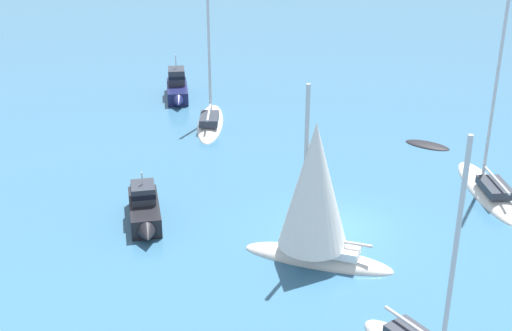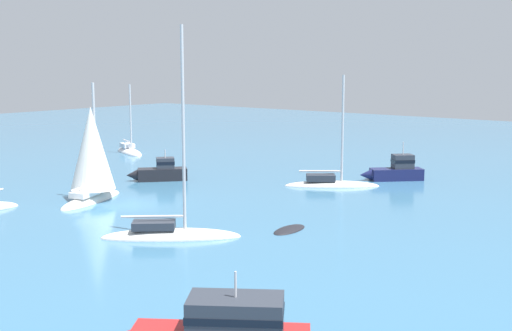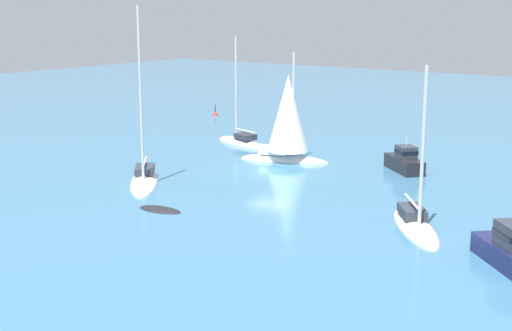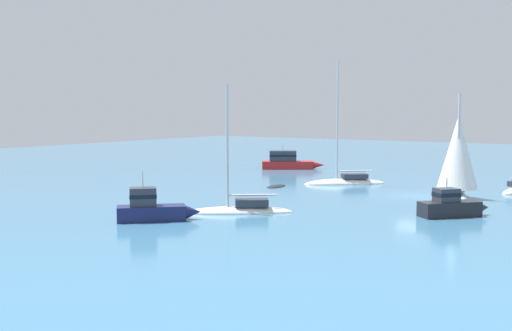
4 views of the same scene
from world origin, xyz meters
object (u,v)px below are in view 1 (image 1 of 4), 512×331
object	(u,v)px
yacht	(210,122)
cabin_cruiser	(145,210)
ketch_1	(487,189)
dinghy	(427,146)
launch	(177,88)
ketch	(315,199)

from	to	relation	value
yacht	cabin_cruiser	world-z (taller)	yacht
cabin_cruiser	ketch_1	bearing A→B (deg)	89.16
cabin_cruiser	ketch_1	world-z (taller)	ketch_1
dinghy	launch	bearing A→B (deg)	-176.38
yacht	cabin_cruiser	xyz separation A→B (m)	(-12.10, -6.38, 0.51)
launch	ketch_1	size ratio (longest dim) A/B	0.38
dinghy	ketch_1	bearing A→B (deg)	-42.60
dinghy	ketch	world-z (taller)	ketch
dinghy	yacht	distance (m)	14.05
launch	ketch	xyz separation A→B (m)	(-12.57, -20.13, 2.20)
launch	dinghy	bearing A→B (deg)	53.24
ketch_1	dinghy	bearing A→B (deg)	10.66
dinghy	launch	world-z (taller)	launch
ketch_1	launch	bearing A→B (deg)	45.11
dinghy	launch	xyz separation A→B (m)	(-2.72, 18.45, 0.76)
launch	cabin_cruiser	xyz separation A→B (m)	(-14.73, -11.83, -0.07)
launch	ketch	bearing A→B (deg)	12.86
launch	yacht	bearing A→B (deg)	19.08
yacht	ketch_1	xyz separation A→B (m)	(1.23, -18.31, 0.01)
dinghy	cabin_cruiser	distance (m)	18.68
launch	ketch_1	world-z (taller)	ketch_1
yacht	ketch_1	bearing A→B (deg)	-123.56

